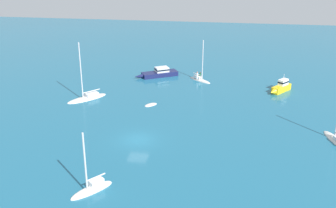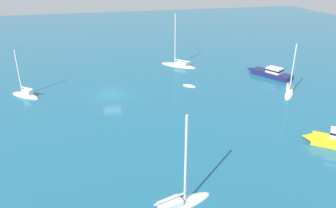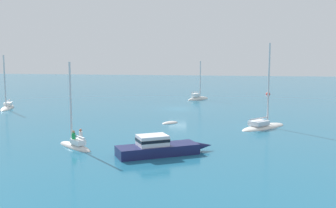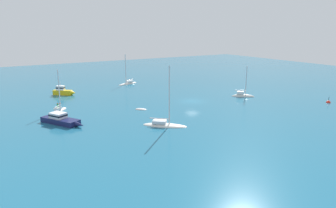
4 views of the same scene
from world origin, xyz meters
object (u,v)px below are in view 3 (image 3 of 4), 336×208
Objects in this scene: sailboat at (75,144)px; sloop at (7,107)px; channel_buoy at (268,94)px; ketch at (263,126)px; yacht at (198,98)px; skiff at (170,123)px; cabin_cruiser_1 at (159,147)px.

sloop is at bearing -9.79° from sailboat.
channel_buoy is (-39.39, -25.09, -0.21)m from sloop.
ketch is 5.92× the size of channel_buoy.
ketch is at bearing -106.14° from sailboat.
ketch is 36.77m from sloop.
sailboat is 1.09× the size of yacht.
sailboat is 20.44m from ketch.
sailboat is 28.39m from sloop.
skiff is (10.36, -1.23, -0.21)m from ketch.
sailboat is 4.82× the size of channel_buoy.
skiff is at bearing -77.50° from sailboat.
sailboat is at bearing 140.25° from cabin_cruiser_1.
sloop is at bearing 109.62° from cabin_cruiser_1.
ketch is (-9.25, -12.98, -0.42)m from cabin_cruiser_1.
yacht is at bearing -139.56° from skiff.
ketch is 10.44m from skiff.
yacht is (8.76, -24.60, -0.01)m from ketch.
cabin_cruiser_1 is 49.80m from channel_buoy.
sloop is 26.51m from skiff.
yacht is 23.43m from skiff.
channel_buoy is at bearing -74.69° from sailboat.
cabin_cruiser_1 is 0.96× the size of sloop.
skiff is at bearing 66.99° from channel_buoy.
skiff is at bearing 53.62° from sloop.
yacht reaches higher than skiff.
sloop is at bearing 32.50° from channel_buoy.
channel_buoy is at bearing 45.42° from cabin_cruiser_1.
yacht is 3.17× the size of skiff.
ketch is 4.24× the size of skiff.
skiff is at bearing 125.78° from ketch.
sailboat reaches higher than channel_buoy.
cabin_cruiser_1 is 37.59m from yacht.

